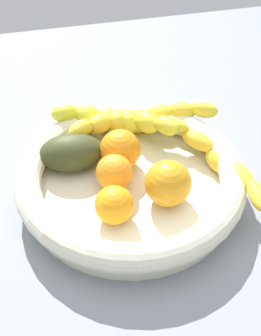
# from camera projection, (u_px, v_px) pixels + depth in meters

# --- Properties ---
(kitchen_counter) EXTENTS (1.20, 1.20, 0.03)m
(kitchen_counter) POSITION_uv_depth(u_px,v_px,m) (130.00, 200.00, 0.65)
(kitchen_counter) COLOR gray
(kitchen_counter) RESTS_ON ground
(fruit_bowl) EXTENTS (0.33, 0.33, 0.06)m
(fruit_bowl) POSITION_uv_depth(u_px,v_px,m) (130.00, 178.00, 0.62)
(fruit_bowl) COLOR beige
(fruit_bowl) RESTS_ON kitchen_counter
(banana_draped_left) EXTENTS (0.11, 0.23, 0.05)m
(banana_draped_left) POSITION_uv_depth(u_px,v_px,m) (217.00, 158.00, 0.62)
(banana_draped_left) COLOR yellow
(banana_draped_left) RESTS_ON fruit_bowl
(banana_draped_right) EXTENTS (0.19, 0.12, 0.05)m
(banana_draped_right) POSITION_uv_depth(u_px,v_px,m) (117.00, 120.00, 0.69)
(banana_draped_right) COLOR yellow
(banana_draped_right) RESTS_ON fruit_bowl
(banana_arching_top) EXTENTS (0.25, 0.07, 0.06)m
(banana_arching_top) POSITION_uv_depth(u_px,v_px,m) (141.00, 119.00, 0.69)
(banana_arching_top) COLOR yellow
(banana_arching_top) RESTS_ON fruit_bowl
(orange_front) EXTENTS (0.05, 0.05, 0.05)m
(orange_front) POSITION_uv_depth(u_px,v_px,m) (114.00, 171.00, 0.61)
(orange_front) COLOR orange
(orange_front) RESTS_ON fruit_bowl
(orange_mid_left) EXTENTS (0.06, 0.06, 0.06)m
(orange_mid_left) POSITION_uv_depth(u_px,v_px,m) (120.00, 150.00, 0.63)
(orange_mid_left) COLOR orange
(orange_mid_left) RESTS_ON fruit_bowl
(orange_mid_right) EXTENTS (0.05, 0.05, 0.05)m
(orange_mid_right) POSITION_uv_depth(u_px,v_px,m) (114.00, 205.00, 0.56)
(orange_mid_right) COLOR orange
(orange_mid_right) RESTS_ON fruit_bowl
(orange_rear) EXTENTS (0.06, 0.06, 0.06)m
(orange_rear) POSITION_uv_depth(u_px,v_px,m) (168.00, 183.00, 0.58)
(orange_rear) COLOR orange
(orange_rear) RESTS_ON fruit_bowl
(avocado_dark) EXTENTS (0.10, 0.07, 0.05)m
(avocado_dark) POSITION_uv_depth(u_px,v_px,m) (72.00, 152.00, 0.63)
(avocado_dark) COLOR #373D1C
(avocado_dark) RESTS_ON fruit_bowl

